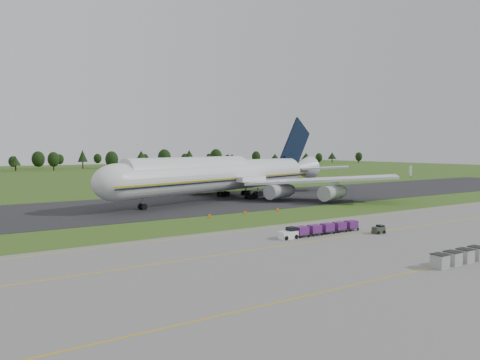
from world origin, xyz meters
TOP-DOWN VIEW (x-y plane):
  - ground at (0.00, 0.00)m, footprint 600.00×600.00m
  - apron at (0.00, -34.00)m, footprint 300.00×52.00m
  - taxiway at (0.00, 28.00)m, footprint 300.00×40.00m
  - apron_markings at (0.00, -26.98)m, footprint 300.00×30.20m
  - tree_line at (1.76, 219.18)m, footprint 522.67×22.58m
  - aircraft at (12.89, 30.76)m, footprint 79.92×74.84m
  - baggage_train at (-0.01, -18.68)m, footprint 15.18×1.61m
  - utility_cart at (8.27, -22.94)m, footprint 1.89×1.30m
  - uld_row at (1.09, -40.63)m, footprint 8.80×1.60m
  - edge_markers at (2.90, 6.06)m, footprint 16.83×0.30m

SIDE VIEW (x-z plane):
  - ground at x=0.00m, z-range 0.00..0.00m
  - apron at x=0.00m, z-range 0.00..0.06m
  - taxiway at x=0.00m, z-range 0.00..0.08m
  - apron_markings at x=0.00m, z-range 0.06..0.07m
  - edge_markers at x=2.90m, z-range -0.03..0.57m
  - utility_cart at x=8.27m, z-range 0.05..1.07m
  - uld_row at x=1.09m, z-range 0.06..1.64m
  - baggage_train at x=-0.01m, z-range 0.12..1.67m
  - tree_line at x=1.76m, z-range 0.30..12.11m
  - aircraft at x=12.89m, z-range -4.84..17.72m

